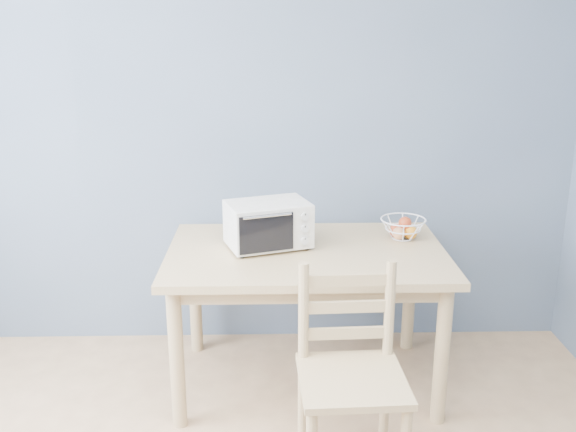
{
  "coord_description": "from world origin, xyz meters",
  "views": [
    {
      "loc": [
        0.27,
        -1.34,
        1.85
      ],
      "look_at": [
        0.34,
        1.7,
        0.93
      ],
      "focal_mm": 40.0,
      "sensor_mm": 36.0,
      "label": 1
    }
  ],
  "objects_px": {
    "toaster_oven": "(265,224)",
    "dining_chair": "(350,379)",
    "dining_table": "(306,269)",
    "fruit_basket": "(403,228)"
  },
  "relations": [
    {
      "from": "toaster_oven",
      "to": "fruit_basket",
      "type": "xyz_separation_m",
      "value": [
        0.72,
        0.12,
        -0.07
      ]
    },
    {
      "from": "dining_table",
      "to": "toaster_oven",
      "type": "xyz_separation_m",
      "value": [
        -0.21,
        0.05,
        0.23
      ]
    },
    {
      "from": "toaster_oven",
      "to": "fruit_basket",
      "type": "height_order",
      "value": "toaster_oven"
    },
    {
      "from": "fruit_basket",
      "to": "dining_chair",
      "type": "relative_size",
      "value": 0.3
    },
    {
      "from": "dining_table",
      "to": "fruit_basket",
      "type": "bearing_deg",
      "value": 17.73
    },
    {
      "from": "toaster_oven",
      "to": "dining_chair",
      "type": "xyz_separation_m",
      "value": [
        0.35,
        -0.77,
        -0.43
      ]
    },
    {
      "from": "toaster_oven",
      "to": "dining_chair",
      "type": "height_order",
      "value": "toaster_oven"
    },
    {
      "from": "dining_table",
      "to": "dining_chair",
      "type": "bearing_deg",
      "value": -78.62
    },
    {
      "from": "toaster_oven",
      "to": "fruit_basket",
      "type": "distance_m",
      "value": 0.74
    },
    {
      "from": "dining_table",
      "to": "dining_chair",
      "type": "height_order",
      "value": "dining_chair"
    }
  ]
}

